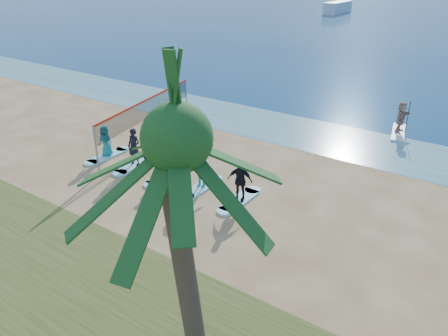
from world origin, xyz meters
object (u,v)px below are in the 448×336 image
Objects in this scene: surfboard_2 at (167,176)px; surfboard_1 at (136,165)px; palm_tree at (177,141)px; student_2 at (166,160)px; student_3 at (201,168)px; student_4 at (240,180)px; surfboard_0 at (108,156)px; student_0 at (106,141)px; paddleboard at (398,132)px; surfboard_4 at (239,200)px; boat_offshore_a at (337,13)px; student_1 at (134,147)px; volleyball_net at (148,109)px; surfboard_3 at (201,187)px; paddleboarder at (401,117)px.

surfboard_1 is at bearing 180.00° from surfboard_2.
palm_tree is 4.75× the size of student_2.
student_3 is 1.04× the size of student_4.
student_0 reaches higher than surfboard_0.
paddleboard is 1.68× the size of student_4.
student_4 is (8.10, 0.00, 0.94)m from surfboard_0.
student_4 is at bearing 112.91° from palm_tree.
boat_offshore_a is at bearing 108.43° from surfboard_4.
student_1 is 0.84× the size of surfboard_4.
student_3 is at bearing 163.89° from student_4.
student_1 is (-9.40, -11.98, 0.96)m from paddleboard.
volleyball_net reaches higher than paddleboard.
boat_offshore_a is 3.81× the size of surfboard_0.
student_1 reaches higher than student_0.
surfboard_3 is 1.00× the size of surfboard_4.
paddleboarder is 12.43m from student_4.
surfboard_3 is 2.02m from surfboard_4.
boat_offshore_a is (-26.97, 58.98, -1.00)m from paddleboarder.
volleyball_net is 4.04× the size of surfboard_3.
student_4 is (23.64, -70.95, 0.98)m from boat_offshore_a.
student_2 reaches higher than surfboard_1.
paddleboard is at bearing -65.03° from boat_offshore_a.
palm_tree is 11.70m from surfboard_2.
paddleboarder reaches higher than surfboard_3.
student_0 is 4.13m from surfboard_2.
surfboard_2 is at bearing -133.62° from paddleboard.
palm_tree is 3.23× the size of surfboard_3.
paddleboard is at bearing 74.47° from surfboard_4.
surfboard_1 is at bearing -140.12° from paddleboard.
surfboard_2 is (3.65, -2.73, -1.86)m from volleyball_net.
student_1 is at bearing 163.89° from student_4.
boat_offshore_a is at bearing 92.32° from student_4.
student_3 is at bearing 160.68° from paddleboarder.
student_3 reaches higher than student_1.
surfboard_1 is 1.23× the size of student_4.
student_3 is (21.62, -70.95, 1.02)m from boat_offshore_a.
surfboard_3 is 1.23× the size of student_4.
volleyball_net is 5.94× the size of student_2.
student_4 is at bearing -12.60° from student_3.
surfboard_1 is at bearing -75.70° from boat_offshore_a.
boat_offshore_a reaches higher than paddleboard.
student_4 reaches higher than student_2.
student_1 is at bearing 167.40° from student_3.
student_3 is at bearing -7.88° from student_0.
surfboard_0 is 4.05m from surfboard_2.
paddleboard reaches higher than surfboard_0.
volleyball_net is at bearing 121.03° from student_2.
surfboard_4 is (-3.06, 7.25, -5.81)m from palm_tree.
volleyball_net is 8.22m from student_4.
student_1 is 4.16m from surfboard_3.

